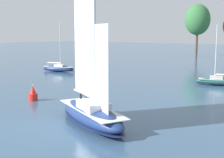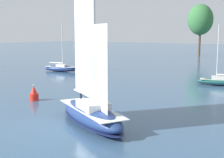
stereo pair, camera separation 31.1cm
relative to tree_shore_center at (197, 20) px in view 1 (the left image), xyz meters
name	(u,v)px [view 1 (the left image)]	position (x,y,z in m)	size (l,w,h in m)	color
ground_plane	(91,125)	(22.72, -83.18, -12.11)	(400.00, 400.00, 0.00)	#385675
tree_shore_center	(197,20)	(0.00, 0.00, 0.00)	(8.41, 8.41, 17.30)	#4C3828
sailboat_main	(91,112)	(22.74, -83.19, -11.00)	(10.45, 7.01, 14.05)	navy
sailboat_moored_mid_channel	(218,81)	(25.06, -56.52, -11.50)	(6.74, 3.86, 8.96)	#194C47
sailboat_moored_far_slip	(58,68)	(-6.19, -58.70, -11.45)	(7.33, 3.73, 9.71)	navy
channel_buoy	(33,94)	(11.25, -79.78, -11.37)	(1.03, 1.03, 1.87)	red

